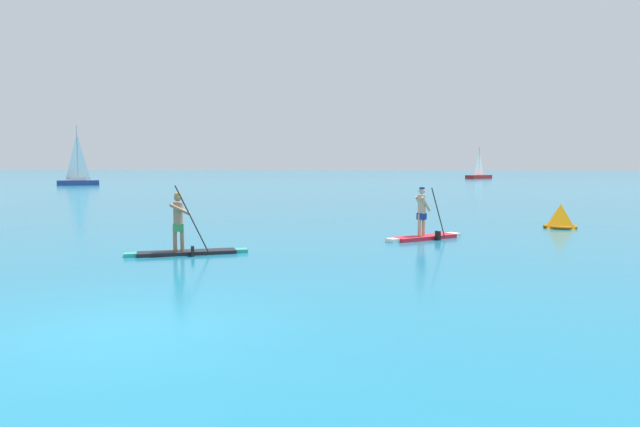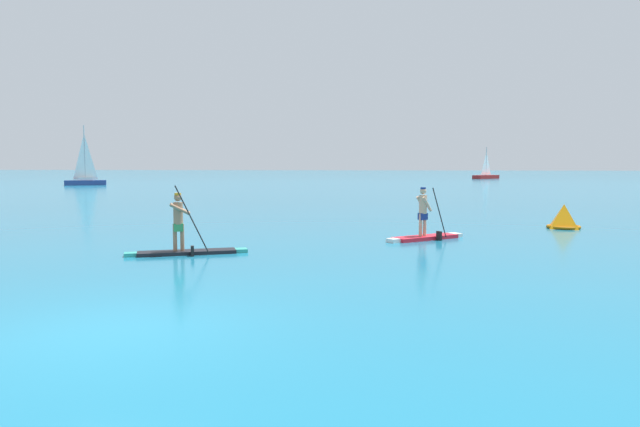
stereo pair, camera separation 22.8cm
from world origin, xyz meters
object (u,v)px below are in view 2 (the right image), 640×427
(paddleboarder_far_right, at_px, (425,229))
(sailboat_right_horizon, at_px, (486,175))
(paddleboarder_mid_center, at_px, (185,241))
(sailboat_left_horizon, at_px, (85,177))
(race_marker_buoy, at_px, (564,218))

(paddleboarder_far_right, relative_size, sailboat_right_horizon, 0.49)
(paddleboarder_far_right, height_order, sailboat_right_horizon, sailboat_right_horizon)
(paddleboarder_mid_center, relative_size, paddleboarder_far_right, 1.24)
(sailboat_right_horizon, bearing_deg, paddleboarder_far_right, 31.37)
(paddleboarder_mid_center, xyz_separation_m, sailboat_right_horizon, (21.99, 86.14, 0.25))
(sailboat_left_horizon, xyz_separation_m, sailboat_right_horizon, (52.10, 36.46, -0.32))
(paddleboarder_mid_center, distance_m, sailboat_right_horizon, 88.90)
(paddleboarder_far_right, distance_m, race_marker_buoy, 6.94)
(paddleboarder_mid_center, distance_m, race_marker_buoy, 14.87)
(race_marker_buoy, distance_m, sailboat_right_horizon, 78.62)
(race_marker_buoy, bearing_deg, sailboat_left_horizon, 135.68)
(paddleboarder_far_right, height_order, race_marker_buoy, paddleboarder_far_right)
(race_marker_buoy, distance_m, sailboat_left_horizon, 59.52)
(sailboat_left_horizon, distance_m, sailboat_right_horizon, 63.59)
(paddleboarder_mid_center, height_order, sailboat_right_horizon, sailboat_right_horizon)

